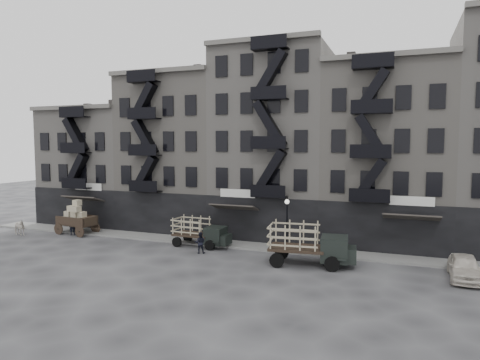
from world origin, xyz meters
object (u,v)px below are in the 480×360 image
(stake_truck_west, at_px, (200,230))
(wagon, at_px, (76,215))
(pedestrian_west, at_px, (73,227))
(pedestrian_mid, at_px, (200,243))
(stake_truck_east, at_px, (309,241))
(car_east, at_px, (465,267))
(horse, at_px, (18,227))

(stake_truck_west, bearing_deg, wagon, -179.50)
(pedestrian_west, bearing_deg, stake_truck_west, -36.63)
(wagon, height_order, pedestrian_mid, wagon)
(stake_truck_east, bearing_deg, stake_truck_west, 160.06)
(car_east, height_order, pedestrian_mid, pedestrian_mid)
(stake_truck_west, distance_m, car_east, 19.64)
(wagon, relative_size, stake_truck_east, 0.64)
(horse, bearing_deg, wagon, -50.69)
(horse, distance_m, wagon, 5.35)
(wagon, relative_size, car_east, 0.87)
(horse, distance_m, car_east, 37.45)
(wagon, xyz_separation_m, stake_truck_east, (22.92, -2.57, -0.12))
(horse, height_order, wagon, wagon)
(stake_truck_west, relative_size, car_east, 1.08)
(stake_truck_east, bearing_deg, pedestrian_mid, 171.78)
(horse, height_order, stake_truck_west, stake_truck_west)
(stake_truck_east, bearing_deg, wagon, 167.14)
(stake_truck_west, xyz_separation_m, pedestrian_mid, (1.00, -2.05, -0.55))
(wagon, xyz_separation_m, pedestrian_west, (0.12, -0.59, -1.03))
(wagon, bearing_deg, car_east, 1.77)
(horse, height_order, stake_truck_east, stake_truck_east)
(wagon, bearing_deg, pedestrian_west, -72.70)
(wagon, xyz_separation_m, stake_truck_west, (13.25, -0.25, -0.45))
(stake_truck_west, distance_m, stake_truck_east, 9.94)
(stake_truck_east, distance_m, pedestrian_mid, 8.71)
(horse, relative_size, pedestrian_mid, 1.06)
(horse, xyz_separation_m, car_east, (37.45, 0.26, 0.02))
(stake_truck_east, distance_m, car_east, 9.93)
(horse, xyz_separation_m, stake_truck_east, (27.58, -0.18, 0.96))
(car_east, relative_size, pedestrian_mid, 2.70)
(pedestrian_west, bearing_deg, pedestrian_mid, -45.01)
(horse, relative_size, stake_truck_west, 0.37)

